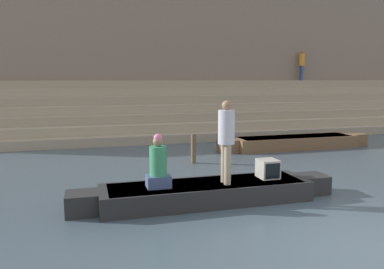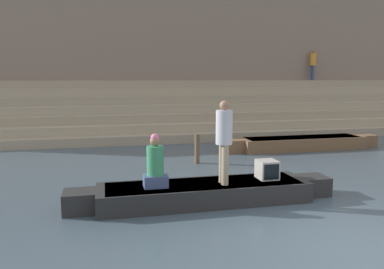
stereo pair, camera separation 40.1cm
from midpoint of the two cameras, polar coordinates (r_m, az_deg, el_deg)
ground_plane at (r=7.18m, az=21.62°, el=-14.12°), size 120.00×120.00×0.00m
ghat_steps at (r=18.31m, az=-2.51°, el=2.96°), size 36.00×4.19×2.61m
back_wall at (r=20.30m, az=-3.93°, el=11.49°), size 34.20×1.28×7.59m
rowboat_main at (r=8.29m, az=0.85°, el=-8.75°), size 5.90×1.28×0.44m
person_standing at (r=8.01m, az=3.83°, el=-0.24°), size 0.36×0.36×1.80m
person_rowing at (r=7.87m, az=-6.63°, el=-4.79°), size 0.50×0.39×1.13m
tv_set at (r=8.74m, az=10.22°, el=-5.16°), size 0.43×0.48×0.42m
moored_boat_shore at (r=15.05m, az=14.69°, el=-1.11°), size 6.28×1.13×0.48m
mooring_post at (r=11.98m, az=-0.74°, el=-2.18°), size 0.16×0.16×0.95m
person_on_steps at (r=22.18m, az=15.89°, el=10.46°), size 0.32×0.32×1.68m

